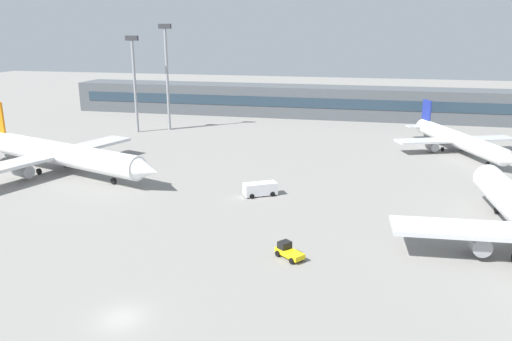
# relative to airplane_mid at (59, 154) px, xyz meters

# --- Properties ---
(ground_plane) EXTENTS (400.00, 400.00, 0.00)m
(ground_plane) POSITION_rel_airplane_mid_xyz_m (33.40, -0.89, -3.57)
(ground_plane) COLOR gray
(terminal_building) EXTENTS (139.29, 12.13, 9.00)m
(terminal_building) POSITION_rel_airplane_mid_xyz_m (33.40, 70.78, 0.93)
(terminal_building) COLOR #4C5156
(terminal_building) RESTS_ON ground_plane
(airplane_mid) EXTENTS (45.99, 32.83, 11.72)m
(airplane_mid) POSITION_rel_airplane_mid_xyz_m (0.00, 0.00, 0.00)
(airplane_mid) COLOR white
(airplane_mid) RESTS_ON ground_plane
(airplane_far) EXTENTS (25.70, 35.80, 9.28)m
(airplane_far) POSITION_rel_airplane_mid_xyz_m (73.11, 32.07, -0.74)
(airplane_far) COLOR white
(airplane_far) RESTS_ON ground_plane
(baggage_tug_yellow) EXTENTS (3.74, 3.43, 1.75)m
(baggage_tug_yellow) POSITION_rel_airplane_mid_xyz_m (46.19, -25.26, -2.78)
(baggage_tug_yellow) COLOR yellow
(baggage_tug_yellow) RESTS_ON ground_plane
(service_van_white) EXTENTS (5.49, 4.38, 2.08)m
(service_van_white) POSITION_rel_airplane_mid_xyz_m (38.34, -4.51, -2.46)
(service_van_white) COLOR white
(service_van_white) RESTS_ON ground_plane
(floodlight_tower_west) EXTENTS (3.20, 0.80, 23.83)m
(floodlight_tower_west) POSITION_rel_airplane_mid_xyz_m (-3.00, 37.48, 10.33)
(floodlight_tower_west) COLOR gray
(floodlight_tower_west) RESTS_ON ground_plane
(floodlight_tower_east) EXTENTS (3.20, 0.80, 26.62)m
(floodlight_tower_east) POSITION_rel_airplane_mid_xyz_m (3.73, 42.23, 11.77)
(floodlight_tower_east) COLOR gray
(floodlight_tower_east) RESTS_ON ground_plane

